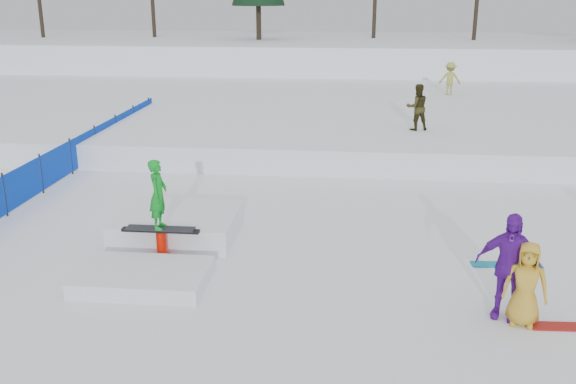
# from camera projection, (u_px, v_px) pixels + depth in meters

# --- Properties ---
(ground) EXTENTS (120.00, 120.00, 0.00)m
(ground) POSITION_uv_depth(u_px,v_px,m) (252.00, 276.00, 12.42)
(ground) COLOR white
(snow_berm) EXTENTS (60.00, 14.00, 2.40)m
(snow_berm) POSITION_uv_depth(u_px,v_px,m) (325.00, 58.00, 40.52)
(snow_berm) COLOR white
(snow_berm) RESTS_ON ground
(snow_midrise) EXTENTS (50.00, 18.00, 0.80)m
(snow_midrise) POSITION_uv_depth(u_px,v_px,m) (310.00, 110.00, 27.48)
(snow_midrise) COLOR white
(snow_midrise) RESTS_ON ground
(safety_fence) EXTENTS (0.05, 16.00, 1.10)m
(safety_fence) POSITION_uv_depth(u_px,v_px,m) (71.00, 156.00, 19.15)
(safety_fence) COLOR #0632B6
(safety_fence) RESTS_ON ground
(walker_olive) EXTENTS (0.87, 0.74, 1.54)m
(walker_olive) POSITION_uv_depth(u_px,v_px,m) (417.00, 107.00, 21.33)
(walker_olive) COLOR #2C270E
(walker_olive) RESTS_ON snow_midrise
(walker_ygreen) EXTENTS (1.00, 0.66, 1.45)m
(walker_ygreen) POSITION_uv_depth(u_px,v_px,m) (450.00, 79.00, 28.52)
(walker_ygreen) COLOR #9B9B3B
(walker_ygreen) RESTS_ON snow_midrise
(spectator_purple) EXTENTS (1.18, 0.85, 1.86)m
(spectator_purple) POSITION_uv_depth(u_px,v_px,m) (509.00, 266.00, 10.61)
(spectator_purple) COLOR #6117A2
(spectator_purple) RESTS_ON ground
(spectator_yellow) EXTENTS (0.80, 0.62, 1.45)m
(spectator_yellow) POSITION_uv_depth(u_px,v_px,m) (526.00, 284.00, 10.44)
(spectator_yellow) COLOR gold
(spectator_yellow) RESTS_ON ground
(loose_board_red) EXTENTS (1.41, 0.34, 0.03)m
(loose_board_red) POSITION_uv_depth(u_px,v_px,m) (574.00, 327.00, 10.52)
(loose_board_red) COLOR maroon
(loose_board_red) RESTS_ON ground
(loose_board_teal) EXTENTS (1.41, 0.36, 0.03)m
(loose_board_teal) POSITION_uv_depth(u_px,v_px,m) (506.00, 265.00, 12.90)
(loose_board_teal) COLOR #0E7B96
(loose_board_teal) RESTS_ON ground
(jib_rail_feature) EXTENTS (2.60, 4.40, 2.11)m
(jib_rail_feature) POSITION_uv_depth(u_px,v_px,m) (169.00, 235.00, 13.67)
(jib_rail_feature) COLOR white
(jib_rail_feature) RESTS_ON ground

